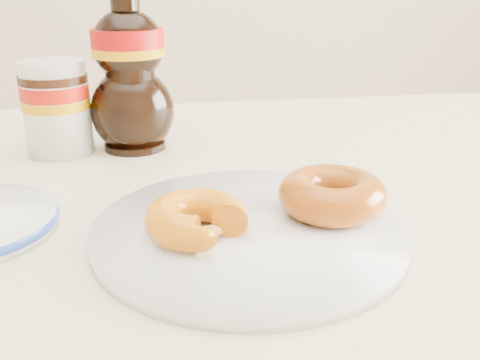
{
  "coord_description": "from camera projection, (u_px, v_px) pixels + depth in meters",
  "views": [
    {
      "loc": [
        0.0,
        -0.4,
        0.96
      ],
      "look_at": [
        0.08,
        0.06,
        0.79
      ],
      "focal_mm": 40.0,
      "sensor_mm": 36.0,
      "label": 1
    }
  ],
  "objects": [
    {
      "name": "plate",
      "position": [
        249.0,
        230.0,
        0.46
      ],
      "size": [
        0.27,
        0.27,
        0.01
      ],
      "color": "white",
      "rests_on": "dining_table"
    },
    {
      "name": "dining_table",
      "position": [
        161.0,
        275.0,
        0.57
      ],
      "size": [
        1.4,
        0.9,
        0.75
      ],
      "color": "#F9ECBD",
      "rests_on": "ground"
    },
    {
      "name": "donut_bitten",
      "position": [
        197.0,
        219.0,
        0.44
      ],
      "size": [
        0.11,
        0.11,
        0.03
      ],
      "primitive_type": "torus",
      "rotation": [
        0.0,
        0.0,
        -0.27
      ],
      "color": "orange",
      "rests_on": "plate"
    },
    {
      "name": "donut_whole",
      "position": [
        332.0,
        194.0,
        0.48
      ],
      "size": [
        0.1,
        0.1,
        0.03
      ],
      "primitive_type": "torus",
      "rotation": [
        0.0,
        0.0,
        0.08
      ],
      "color": "#8C3309",
      "rests_on": "plate"
    },
    {
      "name": "syrup_bottle",
      "position": [
        130.0,
        69.0,
        0.67
      ],
      "size": [
        0.13,
        0.13,
        0.21
      ],
      "primitive_type": null,
      "rotation": [
        0.0,
        0.0,
        -0.43
      ],
      "color": "black",
      "rests_on": "dining_table"
    },
    {
      "name": "nutella_jar",
      "position": [
        56.0,
        105.0,
        0.67
      ],
      "size": [
        0.08,
        0.08,
        0.12
      ],
      "rotation": [
        0.0,
        0.0,
        0.13
      ],
      "color": "white",
      "rests_on": "dining_table"
    }
  ]
}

